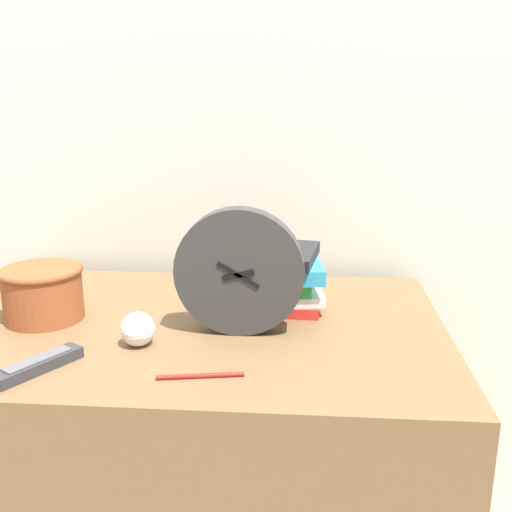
{
  "coord_description": "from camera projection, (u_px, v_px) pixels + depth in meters",
  "views": [
    {
      "loc": [
        0.22,
        -0.8,
        1.22
      ],
      "look_at": [
        0.13,
        0.37,
        0.88
      ],
      "focal_mm": 42.0,
      "sensor_mm": 36.0,
      "label": 1
    }
  ],
  "objects": [
    {
      "name": "wall_back",
      "position": [
        218.0,
        94.0,
        1.51
      ],
      "size": [
        6.0,
        0.04,
        2.4
      ],
      "color": "silver",
      "rests_on": "ground_plane"
    },
    {
      "name": "desk",
      "position": [
        199.0,
        477.0,
        1.35
      ],
      "size": [
        1.03,
        0.68,
        0.74
      ],
      "color": "brown",
      "rests_on": "ground_plane"
    },
    {
      "name": "desk_clock",
      "position": [
        239.0,
        272.0,
        1.16
      ],
      "size": [
        0.25,
        0.04,
        0.25
      ],
      "color": "#333333",
      "rests_on": "desk"
    },
    {
      "name": "book_stack",
      "position": [
        270.0,
        277.0,
        1.32
      ],
      "size": [
        0.26,
        0.22,
        0.13
      ],
      "color": "red",
      "rests_on": "desk"
    },
    {
      "name": "basket",
      "position": [
        43.0,
        291.0,
        1.25
      ],
      "size": [
        0.17,
        0.17,
        0.11
      ],
      "color": "#994C28",
      "rests_on": "desk"
    },
    {
      "name": "tv_remote",
      "position": [
        38.0,
        365.0,
        1.04
      ],
      "size": [
        0.12,
        0.16,
        0.02
      ],
      "color": "#333338",
      "rests_on": "desk"
    },
    {
      "name": "crumpled_paper_ball",
      "position": [
        138.0,
        329.0,
        1.13
      ],
      "size": [
        0.07,
        0.07,
        0.07
      ],
      "color": "white",
      "rests_on": "desk"
    },
    {
      "name": "pen",
      "position": [
        200.0,
        376.0,
        1.01
      ],
      "size": [
        0.15,
        0.03,
        0.01
      ],
      "color": "#B21E1E",
      "rests_on": "desk"
    }
  ]
}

